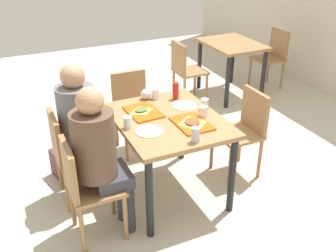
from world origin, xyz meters
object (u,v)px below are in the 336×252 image
chair_near_right (84,184)px  person_in_brown_jacket (100,152)px  foil_bundle (146,94)px  background_chair_near (185,68)px  background_chair_far (273,54)px  plastic_cup_a (204,104)px  soda_can (196,135)px  chair_left_end (132,105)px  plastic_cup_b (128,122)px  plastic_cup_d (203,112)px  main_table (168,129)px  paper_plate_near_edge (149,131)px  person_in_red (82,122)px  paper_plate_center (185,106)px  plastic_cup_c (155,94)px  tray_red_near (143,112)px  handbag (64,166)px  pizza_slice_b (192,122)px  tray_red_far (192,123)px  chair_near_left (69,150)px  chair_far_side (245,127)px  condiment_bottle (176,91)px  background_table (232,52)px  pizza_slice_a (141,110)px

chair_near_right → person_in_brown_jacket: 0.28m
foil_bundle → background_chair_near: foil_bundle is taller
background_chair_far → chair_near_right: bearing=-58.6°
plastic_cup_a → soda_can: bearing=-35.8°
chair_left_end → soda_can: size_ratio=7.04×
plastic_cup_b → background_chair_near: 2.32m
plastic_cup_d → main_table: bearing=-110.7°
paper_plate_near_edge → background_chair_far: (-1.93, 2.77, -0.27)m
person_in_red → paper_plate_center: size_ratio=5.77×
main_table → plastic_cup_c: 0.46m
tray_red_near → background_chair_near: background_chair_near is taller
tray_red_near → main_table: bearing=39.1°
person_in_red → soda_can: 1.01m
main_table → plastic_cup_a: (-0.03, 0.37, 0.15)m
handbag → background_chair_near: background_chair_near is taller
main_table → chair_left_end: bearing=180.0°
main_table → paper_plate_center: 0.31m
foil_bundle → soda_can: bearing=2.7°
paper_plate_center → background_chair_near: bearing=152.9°
tray_red_near → pizza_slice_b: (0.39, 0.28, 0.02)m
person_in_red → pizza_slice_b: (0.47, 0.81, 0.04)m
tray_red_far → soda_can: 0.29m
chair_near_left → tray_red_near: chair_near_left is taller
chair_near_right → tray_red_near: size_ratio=2.39×
person_in_brown_jacket → background_chair_near: bearing=139.5°
chair_far_side → person_in_brown_jacket: person_in_brown_jacket is taller
paper_plate_near_edge → plastic_cup_a: bearing=107.1°
main_table → pizza_slice_b: bearing=33.4°
person_in_brown_jacket → chair_far_side: bearing=100.1°
background_chair_near → chair_near_right: bearing=-42.7°
handbag → chair_near_left: bearing=2.7°
condiment_bottle → soda_can: bearing=-15.2°
tray_red_far → plastic_cup_a: size_ratio=3.60×
chair_far_side → tray_red_near: bearing=-100.9°
pizza_slice_b → plastic_cup_c: size_ratio=2.35×
foil_bundle → background_table: size_ratio=0.11×
background_table → foil_bundle: bearing=-54.1°
pizza_slice_a → paper_plate_near_edge: bearing=-11.1°
pizza_slice_a → main_table: bearing=41.4°
plastic_cup_a → plastic_cup_c: bearing=-142.8°
soda_can → foil_bundle: 0.91m
paper_plate_center → plastic_cup_a: size_ratio=2.20×
pizza_slice_a → foil_bundle: foil_bundle is taller
condiment_bottle → foil_bundle: size_ratio=1.60×
tray_red_far → condiment_bottle: condiment_bottle is taller
chair_near_left → person_in_brown_jacket: 0.61m
soda_can → paper_plate_center: bearing=160.5°
pizza_slice_a → foil_bundle: (-0.26, 0.15, 0.03)m
chair_far_side → plastic_cup_b: plastic_cup_b is taller
chair_near_left → background_table: size_ratio=0.95×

